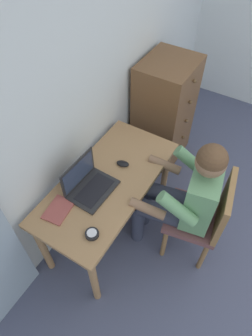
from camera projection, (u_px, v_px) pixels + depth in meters
name	position (u px, v px, depth m)	size (l,w,h in m)	color
wall_back	(91.00, 79.00, 2.11)	(4.80, 0.05, 2.50)	silver
desk	(108.00, 189.00, 2.26)	(1.24, 0.59, 0.72)	#9E754C
dresser	(164.00, 113.00, 2.96)	(0.56, 0.50, 1.11)	brown
chair	(203.00, 216.00, 2.23)	(0.49, 0.47, 0.89)	brown
person_seated	(183.00, 194.00, 2.14)	(0.60, 0.63, 1.21)	#33384C
laptop	(88.00, 184.00, 2.10)	(0.35, 0.26, 0.24)	#232326
computer_mouse	(123.00, 164.00, 2.27)	(0.06, 0.10, 0.03)	black
desk_clock	(92.00, 234.00, 1.88)	(0.09, 0.09, 0.03)	black
notebook_pad	(58.00, 210.00, 2.01)	(0.21, 0.15, 0.01)	#994742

